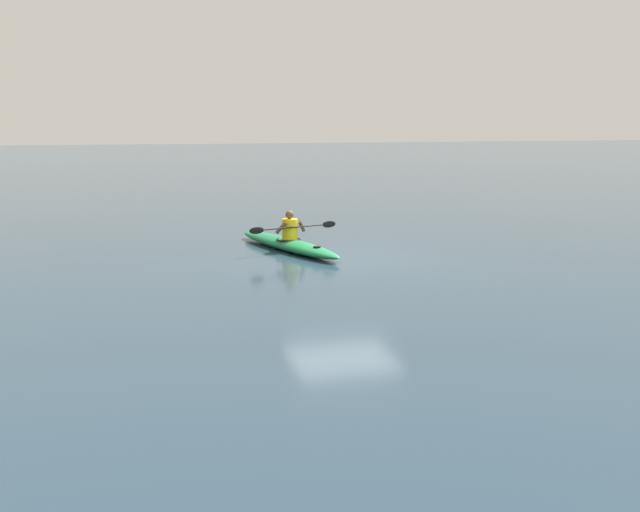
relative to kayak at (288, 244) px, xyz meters
The scene contains 3 objects.
ground_plane 1.82m from the kayak, 123.80° to the left, with size 160.00×160.00×0.00m, color #233847.
kayak is the anchor object (origin of this frame).
kayaker 0.46m from the kayak, 107.72° to the left, with size 2.36×0.79×0.72m.
Camera 1 is at (4.97, 17.26, 3.30)m, focal length 43.47 mm.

